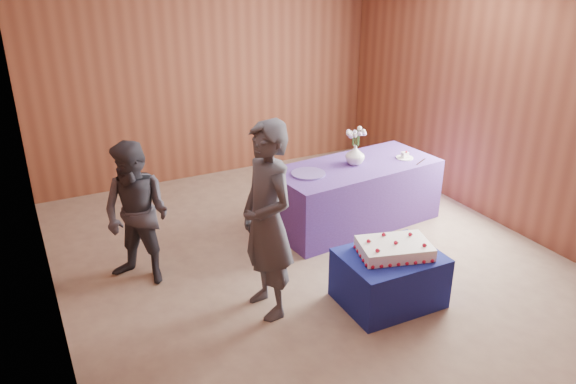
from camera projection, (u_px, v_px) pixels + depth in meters
ground at (313, 264)px, 5.95m from camera, size 6.00×6.00×0.00m
room_shell at (317, 97)px, 5.24m from camera, size 5.04×6.04×2.72m
cake_table at (389, 278)px, 5.24m from camera, size 0.91×0.72×0.50m
serving_table at (354, 194)px, 6.73m from camera, size 2.07×1.07×0.75m
sheet_cake at (394, 248)px, 5.12m from camera, size 0.76×0.62×0.15m
vase at (355, 155)px, 6.55m from camera, size 0.24×0.24×0.23m
flower_spray at (356, 133)px, 6.45m from camera, size 0.24×0.24×0.18m
platter at (308, 174)px, 6.29m from camera, size 0.40×0.40×0.02m
plate at (405, 158)px, 6.78m from camera, size 0.24×0.24×0.01m
cake_slice at (405, 155)px, 6.76m from camera, size 0.08×0.07×0.09m
knife at (421, 162)px, 6.67m from camera, size 0.24×0.14×0.00m
guest_left at (267, 221)px, 4.86m from camera, size 0.47×0.69×1.81m
guest_right at (137, 215)px, 5.39m from camera, size 0.88×0.89×1.45m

